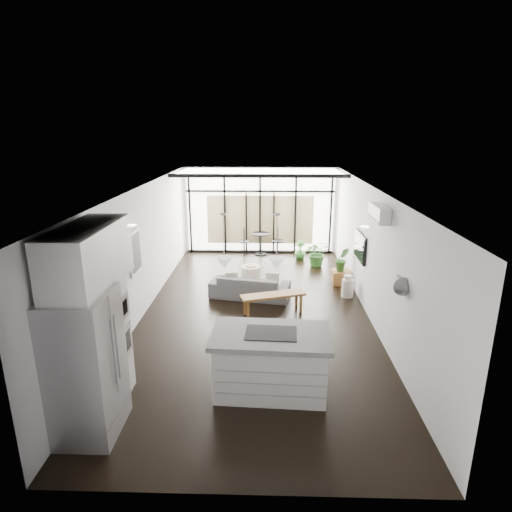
# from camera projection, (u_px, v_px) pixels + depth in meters

# --- Properties ---
(floor) EXTENTS (5.00, 10.00, 0.00)m
(floor) POSITION_uv_depth(u_px,v_px,m) (256.00, 313.00, 9.65)
(floor) COLOR black
(floor) RESTS_ON ground
(ceiling) EXTENTS (5.00, 10.00, 0.00)m
(ceiling) POSITION_uv_depth(u_px,v_px,m) (256.00, 189.00, 8.84)
(ceiling) COLOR silver
(ceiling) RESTS_ON ground
(wall_left) EXTENTS (0.02, 10.00, 2.80)m
(wall_left) POSITION_uv_depth(u_px,v_px,m) (141.00, 252.00, 9.31)
(wall_left) COLOR silver
(wall_left) RESTS_ON ground
(wall_right) EXTENTS (0.02, 10.00, 2.80)m
(wall_right) POSITION_uv_depth(u_px,v_px,m) (372.00, 254.00, 9.17)
(wall_right) COLOR silver
(wall_right) RESTS_ON ground
(wall_back) EXTENTS (5.00, 0.02, 2.80)m
(wall_back) POSITION_uv_depth(u_px,v_px,m) (260.00, 211.00, 14.03)
(wall_back) COLOR silver
(wall_back) RESTS_ON ground
(wall_front) EXTENTS (5.00, 0.02, 2.80)m
(wall_front) POSITION_uv_depth(u_px,v_px,m) (241.00, 388.00, 4.46)
(wall_front) COLOR silver
(wall_front) RESTS_ON ground
(glazing) EXTENTS (5.00, 0.20, 2.80)m
(glazing) POSITION_uv_depth(u_px,v_px,m) (260.00, 211.00, 13.92)
(glazing) COLOR black
(glazing) RESTS_ON ground
(skylight) EXTENTS (4.70, 1.90, 0.06)m
(skylight) POSITION_uv_depth(u_px,v_px,m) (260.00, 171.00, 12.68)
(skylight) COLOR silver
(skylight) RESTS_ON ceiling
(neighbour_building) EXTENTS (3.50, 0.02, 1.60)m
(neighbour_building) POSITION_uv_depth(u_px,v_px,m) (260.00, 220.00, 14.07)
(neighbour_building) COLOR #DABC8B
(neighbour_building) RESTS_ON ground
(island) EXTENTS (1.87, 1.17, 0.99)m
(island) POSITION_uv_depth(u_px,v_px,m) (271.00, 362.00, 6.67)
(island) COLOR silver
(island) RESTS_ON floor
(cooktop) EXTENTS (0.81, 0.56, 0.01)m
(cooktop) POSITION_uv_depth(u_px,v_px,m) (271.00, 333.00, 6.52)
(cooktop) COLOR black
(cooktop) RESTS_ON island
(fridge) EXTENTS (0.77, 0.97, 2.00)m
(fridge) POSITION_uv_depth(u_px,v_px,m) (86.00, 365.00, 5.64)
(fridge) COLOR gray
(fridge) RESTS_ON floor
(appliance_column) EXTENTS (0.64, 0.67, 2.46)m
(appliance_column) POSITION_uv_depth(u_px,v_px,m) (101.00, 323.00, 6.34)
(appliance_column) COLOR silver
(appliance_column) RESTS_ON floor
(upper_cabinets) EXTENTS (0.62, 1.75, 0.86)m
(upper_cabinets) POSITION_uv_depth(u_px,v_px,m) (88.00, 258.00, 5.68)
(upper_cabinets) COLOR silver
(upper_cabinets) RESTS_ON wall_left
(pendant_left) EXTENTS (0.26, 0.26, 0.18)m
(pendant_left) POSITION_uv_depth(u_px,v_px,m) (224.00, 263.00, 6.54)
(pendant_left) COLOR silver
(pendant_left) RESTS_ON ceiling
(pendant_right) EXTENTS (0.26, 0.26, 0.18)m
(pendant_right) POSITION_uv_depth(u_px,v_px,m) (277.00, 263.00, 6.52)
(pendant_right) COLOR silver
(pendant_right) RESTS_ON ceiling
(sofa) EXTENTS (2.00, 0.93, 0.75)m
(sofa) POSITION_uv_depth(u_px,v_px,m) (250.00, 282.00, 10.45)
(sofa) COLOR #4E4E51
(sofa) RESTS_ON floor
(console_bench) EXTENTS (1.49, 0.80, 0.47)m
(console_bench) POSITION_uv_depth(u_px,v_px,m) (273.00, 304.00, 9.55)
(console_bench) COLOR brown
(console_bench) RESTS_ON floor
(pouf) EXTENTS (0.57, 0.57, 0.42)m
(pouf) POSITION_uv_depth(u_px,v_px,m) (251.00, 274.00, 11.60)
(pouf) COLOR beige
(pouf) RESTS_ON floor
(crate) EXTENTS (0.48, 0.48, 0.36)m
(crate) POSITION_uv_depth(u_px,v_px,m) (341.00, 277.00, 11.42)
(crate) COLOR brown
(crate) RESTS_ON floor
(plant_tall) EXTENTS (0.90, 0.96, 0.62)m
(plant_tall) POSITION_uv_depth(u_px,v_px,m) (317.00, 256.00, 12.85)
(plant_tall) COLOR #2E6324
(plant_tall) RESTS_ON floor
(plant_med) EXTENTS (0.64, 0.70, 0.35)m
(plant_med) POSITION_uv_depth(u_px,v_px,m) (300.00, 254.00, 13.49)
(plant_med) COLOR #2E6324
(plant_med) RESTS_ON floor
(plant_crate) EXTENTS (0.43, 0.69, 0.29)m
(plant_crate) POSITION_uv_depth(u_px,v_px,m) (342.00, 266.00, 11.33)
(plant_crate) COLOR #2E6324
(plant_crate) RESTS_ON crate
(milk_can) EXTENTS (0.29, 0.29, 0.56)m
(milk_can) POSITION_uv_depth(u_px,v_px,m) (348.00, 286.00, 10.49)
(milk_can) COLOR beige
(milk_can) RESTS_ON floor
(bistro_set) EXTENTS (1.51, 0.74, 0.70)m
(bistro_set) POSITION_uv_depth(u_px,v_px,m) (261.00, 244.00, 14.00)
(bistro_set) COLOR black
(bistro_set) RESTS_ON floor
(tv) EXTENTS (0.05, 1.10, 0.65)m
(tv) POSITION_uv_depth(u_px,v_px,m) (360.00, 246.00, 10.16)
(tv) COLOR black
(tv) RESTS_ON wall_right
(ac_unit) EXTENTS (0.22, 0.90, 0.30)m
(ac_unit) POSITION_uv_depth(u_px,v_px,m) (379.00, 213.00, 8.11)
(ac_unit) COLOR white
(ac_unit) RESTS_ON wall_right
(framed_art) EXTENTS (0.04, 0.70, 0.90)m
(framed_art) POSITION_uv_depth(u_px,v_px,m) (135.00, 252.00, 8.79)
(framed_art) COLOR black
(framed_art) RESTS_ON wall_left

